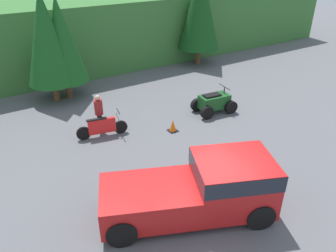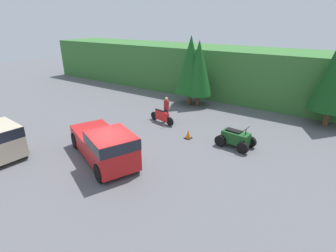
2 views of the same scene
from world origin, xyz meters
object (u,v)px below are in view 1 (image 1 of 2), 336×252
traffic_cone (173,126)px  dirt_bike (102,127)px  rider_person (99,112)px  pickup_truck_red (203,187)px  quad_atv (214,103)px

traffic_cone → dirt_bike: bearing=156.8°
rider_person → traffic_cone: bearing=-2.8°
pickup_truck_red → quad_atv: (4.83, 5.41, -0.48)m
rider_person → dirt_bike: bearing=-72.7°
dirt_bike → rider_person: 0.68m
pickup_truck_red → dirt_bike: (-0.85, 6.09, -0.53)m
pickup_truck_red → traffic_cone: bearing=90.1°
quad_atv → rider_person: 5.73m
traffic_cone → quad_atv: bearing=11.1°
quad_atv → traffic_cone: quad_atv is taller
dirt_bike → traffic_cone: bearing=-12.0°
pickup_truck_red → quad_atv: 7.27m
dirt_bike → pickup_truck_red: bearing=-70.8°
quad_atv → pickup_truck_red: bearing=-125.8°
pickup_truck_red → dirt_bike: 6.18m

